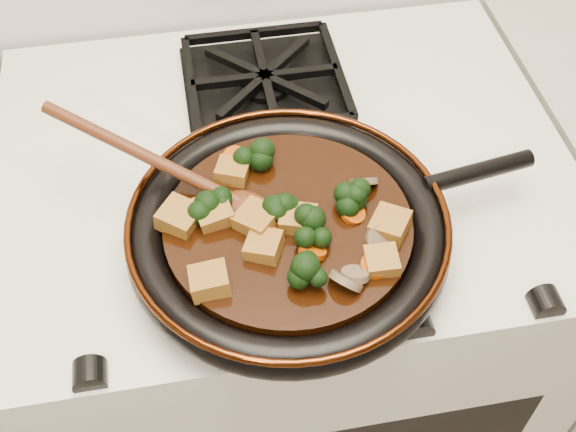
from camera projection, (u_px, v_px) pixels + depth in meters
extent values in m
cube|color=silver|center=(283.00, 332.00, 1.30)|extent=(0.76, 0.60, 0.90)
cylinder|color=black|center=(288.00, 237.00, 0.83)|extent=(0.34, 0.34, 0.01)
torus|color=black|center=(288.00, 232.00, 0.82)|extent=(0.37, 0.37, 0.04)
torus|color=#431C09|center=(288.00, 220.00, 0.80)|extent=(0.37, 0.37, 0.01)
cylinder|color=black|center=(478.00, 172.00, 0.86)|extent=(0.14, 0.04, 0.02)
cylinder|color=black|center=(288.00, 228.00, 0.82)|extent=(0.28, 0.28, 0.02)
cube|color=#906021|center=(390.00, 225.00, 0.79)|extent=(0.06, 0.06, 0.03)
cube|color=#906021|center=(214.00, 213.00, 0.81)|extent=(0.05, 0.05, 0.03)
cube|color=#906021|center=(264.00, 246.00, 0.78)|extent=(0.05, 0.05, 0.02)
cube|color=#906021|center=(209.00, 281.00, 0.75)|extent=(0.04, 0.04, 0.03)
cube|color=#906021|center=(257.00, 220.00, 0.80)|extent=(0.06, 0.06, 0.03)
cube|color=#906021|center=(232.00, 172.00, 0.85)|extent=(0.05, 0.05, 0.02)
cube|color=#906021|center=(382.00, 261.00, 0.76)|extent=(0.04, 0.04, 0.02)
cube|color=#906021|center=(180.00, 217.00, 0.80)|extent=(0.06, 0.06, 0.03)
cube|color=#906021|center=(298.00, 220.00, 0.80)|extent=(0.05, 0.05, 0.02)
cylinder|color=#AA3D04|center=(312.00, 251.00, 0.78)|extent=(0.03, 0.03, 0.03)
cylinder|color=#AA3D04|center=(235.00, 158.00, 0.86)|extent=(0.03, 0.03, 0.02)
cylinder|color=#AA3D04|center=(353.00, 213.00, 0.81)|extent=(0.03, 0.03, 0.02)
cylinder|color=#AA3D04|center=(266.00, 238.00, 0.79)|extent=(0.03, 0.03, 0.01)
cylinder|color=#AA3D04|center=(375.00, 266.00, 0.76)|extent=(0.03, 0.03, 0.01)
cylinder|color=brown|center=(380.00, 239.00, 0.78)|extent=(0.04, 0.03, 0.03)
cylinder|color=brown|center=(355.00, 274.00, 0.75)|extent=(0.04, 0.04, 0.02)
cylinder|color=brown|center=(363.00, 182.00, 0.84)|extent=(0.04, 0.03, 0.03)
cylinder|color=brown|center=(346.00, 281.00, 0.75)|extent=(0.05, 0.05, 0.04)
ellipsoid|color=#4E2410|center=(246.00, 205.00, 0.82)|extent=(0.07, 0.06, 0.02)
cylinder|color=#4E2410|center=(144.00, 155.00, 0.83)|extent=(0.02, 0.02, 0.26)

